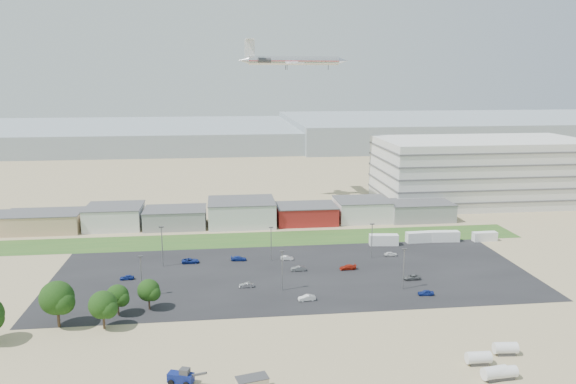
{
  "coord_description": "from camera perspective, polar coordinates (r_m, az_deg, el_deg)",
  "views": [
    {
      "loc": [
        -12.53,
        -114.0,
        49.44
      ],
      "look_at": [
        3.94,
        22.0,
        20.95
      ],
      "focal_mm": 35.0,
      "sensor_mm": 36.0,
      "label": 1
    }
  ],
  "objects": [
    {
      "name": "parked_car_0",
      "position": [
        143.38,
        12.46,
        -8.46
      ],
      "size": [
        4.32,
        2.21,
        1.17
      ],
      "primitive_type": "imported",
      "rotation": [
        0.0,
        0.0,
        -1.51
      ],
      "color": "#595B5E",
      "rests_on": "ground"
    },
    {
      "name": "building_row",
      "position": [
        190.55,
        -8.05,
        -2.17
      ],
      "size": [
        170.0,
        20.0,
        8.0
      ],
      "primitive_type": null,
      "color": "silver",
      "rests_on": "ground"
    },
    {
      "name": "ground",
      "position": [
        124.89,
        -0.59,
        -11.57
      ],
      "size": [
        700.0,
        700.0,
        0.0
      ],
      "primitive_type": "plane",
      "color": "#998661",
      "rests_on": "ground"
    },
    {
      "name": "lightpole_front_l",
      "position": [
        132.55,
        -14.67,
        -8.31
      ],
      "size": [
        1.14,
        0.48,
        9.7
      ],
      "primitive_type": null,
      "color": "slate",
      "rests_on": "ground"
    },
    {
      "name": "telehandler",
      "position": [
        97.87,
        -10.85,
        -17.88
      ],
      "size": [
        7.09,
        4.44,
        2.8
      ],
      "primitive_type": null,
      "rotation": [
        0.0,
        0.0,
        -0.36
      ],
      "color": "#0A1657",
      "rests_on": "ground"
    },
    {
      "name": "parked_car_4",
      "position": [
        135.59,
        -4.26,
        -9.41
      ],
      "size": [
        3.53,
        1.26,
        1.16
      ],
      "primitive_type": "imported",
      "rotation": [
        0.0,
        0.0,
        -1.56
      ],
      "color": "#A5A5AA",
      "rests_on": "ground"
    },
    {
      "name": "airliner",
      "position": [
        223.09,
        0.6,
        13.21
      ],
      "size": [
        43.95,
        30.72,
        12.71
      ],
      "primitive_type": null,
      "rotation": [
        0.0,
        0.0,
        0.03
      ],
      "color": "silver"
    },
    {
      "name": "storage_tank_se",
      "position": [
        104.17,
        21.17,
        -16.7
      ],
      "size": [
        4.12,
        2.28,
        2.39
      ],
      "primitive_type": null,
      "rotation": [
        0.0,
        0.0,
        0.07
      ],
      "color": "silver",
      "rests_on": "ground"
    },
    {
      "name": "box_trailer_d",
      "position": [
        181.56,
        19.35,
        -4.28
      ],
      "size": [
        7.48,
        2.57,
        2.78
      ],
      "primitive_type": null,
      "rotation": [
        0.0,
        0.0,
        0.04
      ],
      "color": "silver",
      "rests_on": "ground"
    },
    {
      "name": "storage_tank_nw",
      "position": [
        107.15,
        18.78,
        -15.64
      ],
      "size": [
        4.3,
        2.25,
        2.54
      ],
      "primitive_type": null,
      "rotation": [
        0.0,
        0.0,
        -0.03
      ],
      "color": "silver",
      "rests_on": "ground"
    },
    {
      "name": "parked_car_9",
      "position": [
        154.05,
        -9.89,
        -6.9
      ],
      "size": [
        4.7,
        2.22,
        1.3
      ],
      "primitive_type": "imported",
      "rotation": [
        0.0,
        0.0,
        1.58
      ],
      "color": "navy",
      "rests_on": "ground"
    },
    {
      "name": "lightpole_front_r",
      "position": [
        135.48,
        11.66,
        -7.66
      ],
      "size": [
        1.17,
        0.49,
        9.96
      ],
      "primitive_type": null,
      "color": "slate",
      "rests_on": "ground"
    },
    {
      "name": "parked_car_12",
      "position": [
        147.8,
        6.09,
        -7.6
      ],
      "size": [
        4.44,
        1.96,
        1.27
      ],
      "primitive_type": "imported",
      "rotation": [
        0.0,
        0.0,
        -1.53
      ],
      "color": "maroon",
      "rests_on": "ground"
    },
    {
      "name": "box_trailer_a",
      "position": [
        169.64,
        9.7,
        -4.81
      ],
      "size": [
        8.73,
        3.61,
        3.18
      ],
      "primitive_type": null,
      "rotation": [
        0.0,
        0.0,
        -0.12
      ],
      "color": "silver",
      "rests_on": "ground"
    },
    {
      "name": "parked_car_6",
      "position": [
        154.38,
        -5.04,
        -6.74
      ],
      "size": [
        4.34,
        2.03,
        1.22
      ],
      "primitive_type": "imported",
      "rotation": [
        0.0,
        0.0,
        1.49
      ],
      "color": "navy",
      "rests_on": "ground"
    },
    {
      "name": "parked_car_5",
      "position": [
        145.62,
        -16.05,
        -8.33
      ],
      "size": [
        3.51,
        1.53,
        1.18
      ],
      "primitive_type": "imported",
      "rotation": [
        0.0,
        0.0,
        -1.53
      ],
      "color": "navy",
      "rests_on": "ground"
    },
    {
      "name": "storage_tank_sw",
      "position": [
        103.3,
        20.27,
        -16.83
      ],
      "size": [
        4.55,
        2.76,
        2.56
      ],
      "primitive_type": null,
      "rotation": [
        0.0,
        0.0,
        0.15
      ],
      "color": "silver",
      "rests_on": "ground"
    },
    {
      "name": "parked_car_11",
      "position": [
        154.41,
        -0.1,
        -6.7
      ],
      "size": [
        3.61,
        1.65,
        1.15
      ],
      "primitive_type": "imported",
      "rotation": [
        0.0,
        0.0,
        1.44
      ],
      "color": "silver",
      "rests_on": "ground"
    },
    {
      "name": "lightpole_front_m",
      "position": [
        132.03,
        -0.6,
        -8.0
      ],
      "size": [
        1.14,
        0.47,
        9.65
      ],
      "primitive_type": null,
      "color": "slate",
      "rests_on": "ground"
    },
    {
      "name": "parked_car_2",
      "position": [
        134.49,
        13.81,
        -9.9
      ],
      "size": [
        3.74,
        1.84,
        1.23
      ],
      "primitive_type": "imported",
      "rotation": [
        0.0,
        0.0,
        -1.68
      ],
      "color": "navy",
      "rests_on": "ground"
    },
    {
      "name": "parked_car_13",
      "position": [
        127.87,
        1.92,
        -10.69
      ],
      "size": [
        4.02,
        1.72,
        1.29
      ],
      "primitive_type": "imported",
      "rotation": [
        0.0,
        0.0,
        -1.48
      ],
      "color": "silver",
      "rests_on": "ground"
    },
    {
      "name": "parked_car_7",
      "position": [
        146.03,
        1.05,
        -7.78
      ],
      "size": [
        3.9,
        1.51,
        1.27
      ],
      "primitive_type": "imported",
      "rotation": [
        0.0,
        0.0,
        -1.61
      ],
      "color": "#595B5E",
      "rests_on": "ground"
    },
    {
      "name": "box_trailer_b",
      "position": [
        174.72,
        13.24,
        -4.48
      ],
      "size": [
        8.48,
        3.06,
        3.13
      ],
      "primitive_type": null,
      "rotation": [
        0.0,
        0.0,
        0.05
      ],
      "color": "silver",
      "rests_on": "ground"
    },
    {
      "name": "tree_mid",
      "position": [
        118.89,
        -18.29,
        -11.1
      ],
      "size": [
        5.96,
        5.96,
        8.94
      ],
      "primitive_type": null,
      "color": "black",
      "rests_on": "ground"
    },
    {
      "name": "lightpole_back_r",
      "position": [
        156.35,
        8.51,
        -4.94
      ],
      "size": [
        1.15,
        0.48,
        9.8
      ],
      "primitive_type": null,
      "color": "slate",
      "rests_on": "ground"
    },
    {
      "name": "tree_left",
      "position": [
        122.51,
        -22.41,
        -10.24
      ],
      "size": [
        7.24,
        7.24,
        10.86
      ],
      "primitive_type": null,
      "color": "black",
      "rests_on": "ground"
    },
    {
      "name": "lightpole_back_m",
      "position": [
        152.7,
        -1.73,
        -5.29
      ],
      "size": [
        1.11,
        0.46,
        9.4
      ],
      "primitive_type": null,
      "color": "slate",
      "rests_on": "ground"
    },
    {
      "name": "tree_near",
      "position": [
        125.78,
        -13.97,
        -9.88
      ],
      "size": [
        5.1,
        5.1,
        7.66
      ],
      "primitive_type": null,
      "color": "black",
      "rests_on": "ground"
    },
    {
      "name": "grass_strip",
      "position": [
        173.66,
        -2.49,
        -4.8
      ],
      "size": [
        160.0,
        16.0,
        0.02
      ],
      "primitive_type": "cube",
      "color": "#2A5720",
      "rests_on": "ground"
    },
    {
      "name": "box_trailer_c",
      "position": [
        177.39,
        15.65,
        -4.35
      ],
      "size": [
        8.6,
        3.21,
        3.16
      ],
      "primitive_type": null,
      "rotation": [
        0.0,
        0.0,
        -0.07
      ],
      "color": "silver",
      "rests_on": "ground"
    },
    {
      "name": "storage_tank_ne",
      "position": [
        112.11,
        21.22,
        -14.55
      ],
      "size": [
        4.37,
        2.44,
        2.53
      ],
      "primitive_type": null,
      "rotation": [
        0.0,
        0.0,
        -0.08
      ],
      "color": "silver",
      "rests_on": "ground"
    },
    {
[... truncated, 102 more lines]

